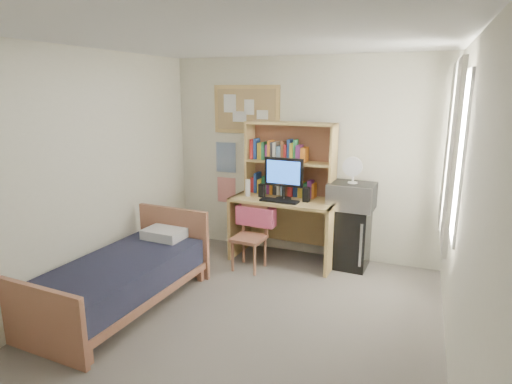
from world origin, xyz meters
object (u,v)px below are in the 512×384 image
at_px(bulletin_board, 247,109).
at_px(speaker_left, 262,190).
at_px(microwave, 352,196).
at_px(monitor, 284,179).
at_px(bed, 121,284).
at_px(desk_chair, 249,238).
at_px(desk, 285,229).
at_px(speaker_right, 306,195).
at_px(desk_fan, 353,171).
at_px(mini_fridge, 350,237).

distance_m(bulletin_board, speaker_left, 1.13).
relative_size(speaker_left, microwave, 0.31).
xyz_separation_m(monitor, speaker_left, (-0.30, 0.02, -0.18)).
bearing_deg(bed, desk_chair, 61.41).
height_order(desk, speaker_left, speaker_left).
xyz_separation_m(monitor, microwave, (0.83, 0.13, -0.18)).
bearing_deg(bulletin_board, desk, -26.78).
distance_m(bulletin_board, bed, 2.77).
bearing_deg(bulletin_board, bed, -103.10).
xyz_separation_m(speaker_right, microwave, (0.53, 0.15, -0.00)).
relative_size(bed, microwave, 3.35).
xyz_separation_m(bulletin_board, desk, (0.67, -0.34, -1.50)).
bearing_deg(speaker_right, monitor, 180.00).
bearing_deg(desk_fan, bulletin_board, 173.06).
bearing_deg(mini_fridge, speaker_left, -170.11).
distance_m(bulletin_board, microwave, 1.82).
relative_size(bulletin_board, speaker_right, 5.16).
bearing_deg(speaker_left, desk_fan, 9.22).
relative_size(desk_chair, speaker_right, 4.46).
bearing_deg(desk_fan, monitor, -167.83).
bearing_deg(mini_fridge, desk_fan, -90.00).
distance_m(mini_fridge, monitor, 1.11).
xyz_separation_m(bulletin_board, bed, (-0.50, -2.15, -1.67)).
distance_m(bulletin_board, desk_chair, 1.74).
bearing_deg(speaker_left, monitor, 0.00).
relative_size(bulletin_board, bed, 0.52).
distance_m(bulletin_board, mini_fridge, 2.16).
relative_size(speaker_right, desk_fan, 0.63).
bearing_deg(speaker_left, mini_fridge, 10.21).
bearing_deg(desk_chair, bulletin_board, 118.06).
relative_size(speaker_left, desk_fan, 0.58).
height_order(speaker_left, speaker_right, speaker_right).
distance_m(desk_chair, monitor, 0.85).
bearing_deg(desk, bed, -119.40).
bearing_deg(desk_chair, mini_fridge, 29.15).
distance_m(mini_fridge, microwave, 0.54).
height_order(bulletin_board, desk_fan, bulletin_board).
bearing_deg(desk_chair, desk, 58.45).
bearing_deg(desk, bulletin_board, 156.62).
xyz_separation_m(mini_fridge, microwave, (-0.00, -0.02, 0.54)).
distance_m(desk, desk_chair, 0.55).
xyz_separation_m(desk, desk_fan, (0.83, 0.07, 0.81)).
height_order(mini_fridge, desk_fan, desk_fan).
bearing_deg(desk, mini_fridge, 9.81).
height_order(desk, monitor, monitor).
height_order(monitor, speaker_right, monitor).
distance_m(speaker_left, speaker_right, 0.60).
bearing_deg(microwave, desk, -171.88).
distance_m(bed, desk_fan, 2.91).
bearing_deg(bed, desk_fan, 46.67).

